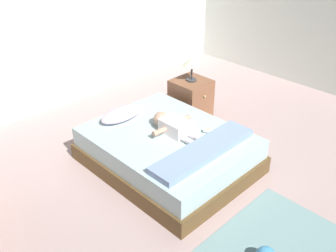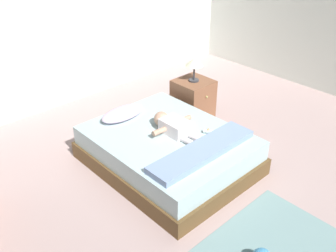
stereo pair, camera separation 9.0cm
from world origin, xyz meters
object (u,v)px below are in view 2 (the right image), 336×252
(bed, at_px, (168,150))
(pillow, at_px, (123,113))
(baby_bottle, at_px, (208,131))
(lamp, at_px, (194,63))
(toothbrush, at_px, (178,121))
(baby, at_px, (173,126))
(nightstand, at_px, (193,99))

(bed, distance_m, pillow, 0.67)
(baby_bottle, bearing_deg, pillow, 117.02)
(baby_bottle, bearing_deg, lamp, 51.84)
(pillow, xyz_separation_m, toothbrush, (0.40, -0.47, -0.05))
(lamp, bearing_deg, baby, -148.05)
(nightstand, bearing_deg, lamp, 90.00)
(nightstand, relative_size, baby_bottle, 4.87)
(toothbrush, distance_m, lamp, 0.93)
(pillow, relative_size, lamp, 1.72)
(baby, distance_m, toothbrush, 0.24)
(lamp, bearing_deg, pillow, 179.00)
(bed, xyz_separation_m, baby, (0.07, 0.01, 0.28))
(bed, height_order, nightstand, nightstand)
(bed, height_order, toothbrush, toothbrush)
(pillow, distance_m, baby_bottle, 0.99)
(lamp, bearing_deg, baby_bottle, -128.16)
(bed, bearing_deg, lamp, 30.34)
(bed, distance_m, baby, 0.29)
(pillow, relative_size, baby, 0.90)
(baby, height_order, toothbrush, baby)
(nightstand, bearing_deg, baby, -148.05)
(toothbrush, relative_size, baby_bottle, 1.41)
(baby_bottle, bearing_deg, bed, 138.65)
(nightstand, xyz_separation_m, lamp, (0.00, 0.00, 0.51))
(pillow, relative_size, baby_bottle, 5.07)
(toothbrush, relative_size, lamp, 0.48)
(pillow, bearing_deg, lamp, -1.00)
(toothbrush, xyz_separation_m, lamp, (0.73, 0.45, 0.36))
(lamp, bearing_deg, nightstand, -90.00)
(pillow, distance_m, lamp, 1.17)
(pillow, xyz_separation_m, lamp, (1.13, -0.02, 0.31))
(bed, relative_size, toothbrush, 11.29)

